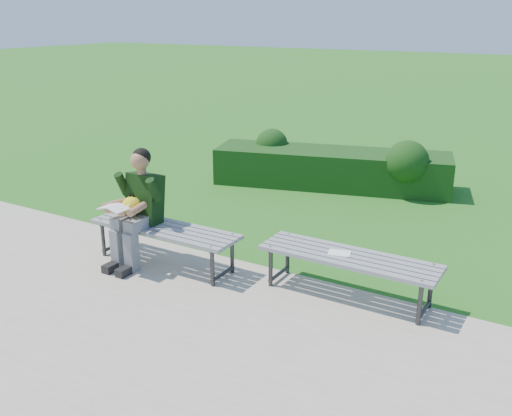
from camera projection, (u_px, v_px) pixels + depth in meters
ground at (231, 259)px, 6.70m from camera, size 80.00×80.00×0.00m
walkway at (128, 325)px, 5.27m from camera, size 30.00×3.50×0.02m
hedge at (335, 166)px, 9.45m from camera, size 3.95×1.94×0.91m
bench_left at (165, 231)px, 6.41m from camera, size 1.80×0.50×0.46m
bench_right at (349, 260)px, 5.66m from camera, size 1.80×0.50×0.46m
seated_boy at (137, 204)px, 6.39m from camera, size 0.56×0.76×1.31m
paper_sheet at (339, 253)px, 5.69m from camera, size 0.25×0.21×0.01m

